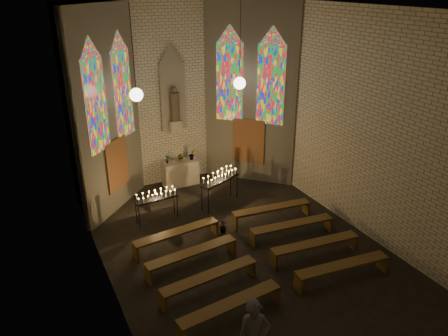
% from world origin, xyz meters
% --- Properties ---
extents(floor, '(12.00, 12.00, 0.00)m').
position_xyz_m(floor, '(0.00, 0.00, 0.00)').
color(floor, black).
rests_on(floor, ground).
extents(room, '(8.22, 12.43, 7.00)m').
position_xyz_m(room, '(-0.00, 3.37, 3.72)').
color(room, beige).
rests_on(room, ground).
extents(altar, '(1.40, 0.60, 1.00)m').
position_xyz_m(altar, '(0.00, 5.45, 0.50)').
color(altar, '#B9B197').
rests_on(altar, ground).
extents(flower_vase_left, '(0.21, 0.17, 0.34)m').
position_xyz_m(flower_vase_left, '(-0.51, 5.52, 1.17)').
color(flower_vase_left, '#4C723F').
rests_on(flower_vase_left, altar).
extents(flower_vase_center, '(0.40, 0.37, 0.36)m').
position_xyz_m(flower_vase_center, '(0.03, 5.40, 1.18)').
color(flower_vase_center, '#4C723F').
rests_on(flower_vase_center, altar).
extents(flower_vase_right, '(0.28, 0.25, 0.43)m').
position_xyz_m(flower_vase_right, '(0.51, 5.43, 1.21)').
color(flower_vase_right, '#4C723F').
rests_on(flower_vase_right, altar).
extents(aisle_flower_pot, '(0.29, 0.29, 0.42)m').
position_xyz_m(aisle_flower_pot, '(-0.08, 1.46, 0.21)').
color(aisle_flower_pot, '#4C723F').
rests_on(aisle_flower_pot, ground).
extents(votive_stand_left, '(1.50, 0.45, 1.09)m').
position_xyz_m(votive_stand_left, '(-1.77, 3.11, 0.93)').
color(votive_stand_left, black).
rests_on(votive_stand_left, ground).
extents(votive_stand_right, '(1.73, 1.04, 1.25)m').
position_xyz_m(votive_stand_right, '(0.67, 3.22, 1.08)').
color(votive_stand_right, black).
rests_on(votive_stand_right, ground).
extents(pew_left_0, '(2.81, 0.67, 0.53)m').
position_xyz_m(pew_left_0, '(-1.72, 1.36, 0.43)').
color(pew_left_0, '#503917').
rests_on(pew_left_0, ground).
extents(pew_right_0, '(2.81, 0.67, 0.53)m').
position_xyz_m(pew_right_0, '(1.72, 1.36, 0.43)').
color(pew_right_0, '#503917').
rests_on(pew_right_0, ground).
extents(pew_left_1, '(2.81, 0.67, 0.53)m').
position_xyz_m(pew_left_1, '(-1.72, 0.16, 0.43)').
color(pew_left_1, '#503917').
rests_on(pew_left_1, ground).
extents(pew_right_1, '(2.81, 0.67, 0.53)m').
position_xyz_m(pew_right_1, '(1.72, 0.16, 0.43)').
color(pew_right_1, '#503917').
rests_on(pew_right_1, ground).
extents(pew_left_2, '(2.81, 0.67, 0.53)m').
position_xyz_m(pew_left_2, '(-1.72, -1.04, 0.43)').
color(pew_left_2, '#503917').
rests_on(pew_left_2, ground).
extents(pew_right_2, '(2.81, 0.67, 0.53)m').
position_xyz_m(pew_right_2, '(1.72, -1.04, 0.43)').
color(pew_right_2, '#503917').
rests_on(pew_right_2, ground).
extents(pew_left_3, '(2.81, 0.67, 0.53)m').
position_xyz_m(pew_left_3, '(-1.72, -2.24, 0.43)').
color(pew_left_3, '#503917').
rests_on(pew_left_3, ground).
extents(pew_right_3, '(2.81, 0.67, 0.53)m').
position_xyz_m(pew_right_3, '(1.72, -2.24, 0.43)').
color(pew_right_3, '#503917').
rests_on(pew_right_3, ground).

